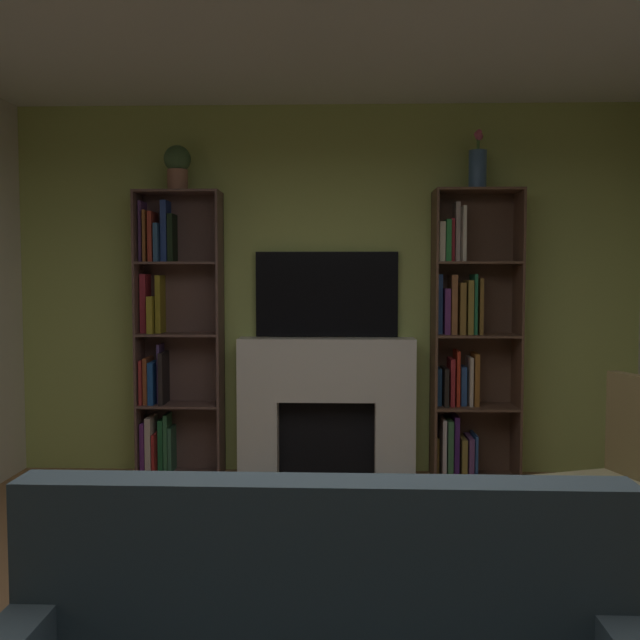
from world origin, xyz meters
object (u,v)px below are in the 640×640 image
vase_with_flowers (478,167)px  bookshelf_left (170,339)px  bookshelf_right (465,343)px  fireplace (326,402)px  potted_plant (177,166)px  armchair (624,485)px  tv (327,294)px

vase_with_flowers → bookshelf_left: bearing=178.8°
bookshelf_right → fireplace: bearing=-179.6°
bookshelf_right → potted_plant: size_ratio=6.38×
bookshelf_right → bookshelf_left: bearing=179.5°
bookshelf_right → vase_with_flowers: (0.07, -0.03, 1.31)m
potted_plant → bookshelf_right: bearing=0.7°
bookshelf_right → armchair: 2.15m
fireplace → vase_with_flowers: vase_with_flowers is taller
armchair → fireplace: bearing=124.7°
bookshelf_left → vase_with_flowers: size_ratio=4.90×
tv → bookshelf_left: size_ratio=0.50×
bookshelf_right → armchair: (0.38, -2.07, -0.47)m
fireplace → potted_plant: potted_plant is taller
armchair → bookshelf_right: bearing=100.5°
bookshelf_left → vase_with_flowers: 2.65m
vase_with_flowers → fireplace: bearing=179.0°
fireplace → potted_plant: size_ratio=4.25×
bookshelf_right → potted_plant: bearing=-179.3°
fireplace → potted_plant: 2.10m
bookshelf_left → vase_with_flowers: bearing=-1.2°
tv → potted_plant: size_ratio=3.22×
vase_with_flowers → potted_plant: bearing=180.0°
tv → vase_with_flowers: vase_with_flowers is taller
potted_plant → vase_with_flowers: vase_with_flowers is taller
fireplace → bookshelf_right: bookshelf_right is taller
tv → bookshelf_right: 1.11m
tv → vase_with_flowers: (1.12, -0.12, 0.94)m
potted_plant → armchair: (2.54, -2.04, -1.80)m
bookshelf_left → bookshelf_right: 2.24m
bookshelf_left → bookshelf_right: bearing=-0.5°
bookshelf_left → armchair: 3.39m
fireplace → bookshelf_left: bookshelf_left is taller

